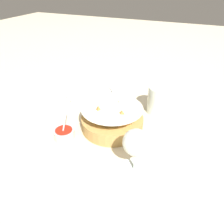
{
  "coord_description": "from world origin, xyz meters",
  "views": [
    {
      "loc": [
        -0.56,
        -0.21,
        0.45
      ],
      "look_at": [
        -0.0,
        0.03,
        0.06
      ],
      "focal_mm": 35.0,
      "sensor_mm": 36.0,
      "label": 1
    }
  ],
  "objects_px": {
    "food_basket": "(112,119)",
    "sauce_cup": "(64,133)",
    "wine_glass": "(136,144)",
    "side_plate": "(90,93)",
    "beer_mug": "(159,100)"
  },
  "relations": [
    {
      "from": "food_basket",
      "to": "side_plate",
      "type": "height_order",
      "value": "food_basket"
    },
    {
      "from": "food_basket",
      "to": "sauce_cup",
      "type": "relative_size",
      "value": 1.92
    },
    {
      "from": "beer_mug",
      "to": "wine_glass",
      "type": "bearing_deg",
      "value": -177.72
    },
    {
      "from": "food_basket",
      "to": "sauce_cup",
      "type": "distance_m",
      "value": 0.16
    },
    {
      "from": "wine_glass",
      "to": "side_plate",
      "type": "bearing_deg",
      "value": 43.74
    },
    {
      "from": "sauce_cup",
      "to": "side_plate",
      "type": "height_order",
      "value": "sauce_cup"
    },
    {
      "from": "food_basket",
      "to": "wine_glass",
      "type": "height_order",
      "value": "wine_glass"
    },
    {
      "from": "sauce_cup",
      "to": "side_plate",
      "type": "xyz_separation_m",
      "value": [
        0.29,
        0.07,
        -0.01
      ]
    },
    {
      "from": "food_basket",
      "to": "side_plate",
      "type": "xyz_separation_m",
      "value": [
        0.18,
        0.18,
        -0.03
      ]
    },
    {
      "from": "food_basket",
      "to": "wine_glass",
      "type": "bearing_deg",
      "value": -138.62
    },
    {
      "from": "wine_glass",
      "to": "beer_mug",
      "type": "relative_size",
      "value": 1.05
    },
    {
      "from": "beer_mug",
      "to": "sauce_cup",
      "type": "bearing_deg",
      "value": 139.76
    },
    {
      "from": "food_basket",
      "to": "wine_glass",
      "type": "relative_size",
      "value": 1.62
    },
    {
      "from": "food_basket",
      "to": "beer_mug",
      "type": "bearing_deg",
      "value": -35.17
    },
    {
      "from": "sauce_cup",
      "to": "side_plate",
      "type": "distance_m",
      "value": 0.3
    }
  ]
}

